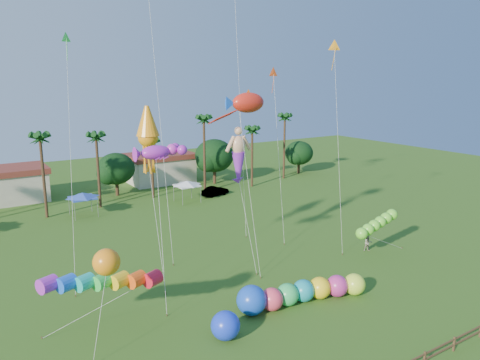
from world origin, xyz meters
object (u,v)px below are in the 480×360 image
spectator_b (368,243)px  caterpillar_inflatable (298,293)px  car_b (215,191)px  blue_ball (225,326)px

spectator_b → caterpillar_inflatable: caterpillar_inflatable is taller
car_b → caterpillar_inflatable: bearing=149.0°
spectator_b → blue_ball: bearing=-140.4°
car_b → spectator_b: 27.85m
caterpillar_inflatable → car_b: bearing=81.7°
spectator_b → blue_ball: 21.32m
spectator_b → blue_ball: blue_ball is taller
caterpillar_inflatable → spectator_b: bearing=31.2°
caterpillar_inflatable → blue_ball: bearing=-159.6°
spectator_b → blue_ball: size_ratio=0.87×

